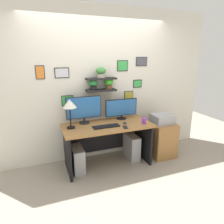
{
  "coord_description": "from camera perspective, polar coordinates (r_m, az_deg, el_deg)",
  "views": [
    {
      "loc": [
        -1.06,
        -3.01,
        1.86
      ],
      "look_at": [
        0.1,
        0.05,
        0.95
      ],
      "focal_mm": 32.04,
      "sensor_mm": 36.0,
      "label": 1
    }
  ],
  "objects": [
    {
      "name": "ground_plane",
      "position": [
        3.69,
        -1.21,
        -14.65
      ],
      "size": [
        8.0,
        8.0,
        0.0
      ],
      "primitive_type": "plane",
      "color": "gray"
    },
    {
      "name": "back_wall_assembly",
      "position": [
        3.64,
        -3.66,
        7.6
      ],
      "size": [
        4.4,
        0.24,
        2.7
      ],
      "color": "silver",
      "rests_on": "ground"
    },
    {
      "name": "desk",
      "position": [
        3.5,
        -1.56,
        -6.64
      ],
      "size": [
        1.51,
        0.68,
        0.75
      ],
      "color": "#9E6B38",
      "rests_on": "ground"
    },
    {
      "name": "monitor_left",
      "position": [
        3.41,
        -8.03,
        0.94
      ],
      "size": [
        0.6,
        0.18,
        0.46
      ],
      "color": "black",
      "rests_on": "desk"
    },
    {
      "name": "monitor_right",
      "position": [
        3.63,
        2.69,
        1.01
      ],
      "size": [
        0.6,
        0.18,
        0.37
      ],
      "color": "black",
      "rests_on": "desk"
    },
    {
      "name": "keyboard",
      "position": [
        3.26,
        -1.65,
        -4.13
      ],
      "size": [
        0.44,
        0.14,
        0.02
      ],
      "primitive_type": "cube",
      "color": "black",
      "rests_on": "desk"
    },
    {
      "name": "computer_mouse",
      "position": [
        3.41,
        3.67,
        -3.13
      ],
      "size": [
        0.06,
        0.09,
        0.03
      ],
      "primitive_type": "ellipsoid",
      "color": "#2D2D33",
      "rests_on": "desk"
    },
    {
      "name": "desk_lamp",
      "position": [
        3.17,
        -12.0,
        1.94
      ],
      "size": [
        0.22,
        0.22,
        0.47
      ],
      "color": "black",
      "rests_on": "desk"
    },
    {
      "name": "cell_phone",
      "position": [
        3.25,
        3.79,
        -4.33
      ],
      "size": [
        0.1,
        0.15,
        0.01
      ],
      "primitive_type": "cube",
      "rotation": [
        0.0,
        0.0,
        -0.26
      ],
      "color": "black",
      "rests_on": "desk"
    },
    {
      "name": "pen_cup",
      "position": [
        3.44,
        9.11,
        -2.54
      ],
      "size": [
        0.07,
        0.07,
        0.1
      ],
      "primitive_type": "cylinder",
      "color": "purple",
      "rests_on": "desk"
    },
    {
      "name": "drawer_cabinet",
      "position": [
        3.98,
        13.73,
        -7.53
      ],
      "size": [
        0.44,
        0.5,
        0.65
      ],
      "primitive_type": "cube",
      "color": "#9E6B38",
      "rests_on": "ground"
    },
    {
      "name": "printer",
      "position": [
        3.84,
        14.12,
        -1.89
      ],
      "size": [
        0.38,
        0.34,
        0.17
      ],
      "primitive_type": "cube",
      "color": "#9E9EA3",
      "rests_on": "drawer_cabinet"
    },
    {
      "name": "computer_tower_left",
      "position": [
        3.47,
        -9.76,
        -13.12
      ],
      "size": [
        0.18,
        0.4,
        0.41
      ],
      "primitive_type": "cube",
      "color": "#99999E",
      "rests_on": "ground"
    },
    {
      "name": "computer_tower_right",
      "position": [
        3.81,
        5.58,
        -9.85
      ],
      "size": [
        0.18,
        0.4,
        0.46
      ],
      "primitive_type": "cube",
      "color": "#99999E",
      "rests_on": "ground"
    }
  ]
}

